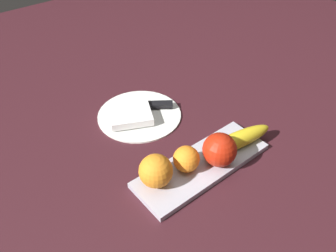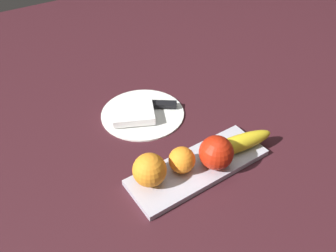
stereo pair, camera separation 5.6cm
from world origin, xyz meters
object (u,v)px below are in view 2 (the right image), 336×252
Objects in this scene: apple at (216,153)px; orange_near_banana at (150,170)px; folded_napkin at (133,112)px; dinner_plate at (143,113)px; knife at (155,104)px; orange_near_apple at (182,160)px; fruit_tray at (198,167)px; banana at (237,144)px.

apple reaches higher than orange_near_banana.
orange_near_banana is 0.25m from folded_napkin.
apple is 0.34× the size of dinner_plate.
knife is at bearing -124.90° from orange_near_banana.
knife is (-0.09, -0.24, -0.03)m from orange_near_apple.
fruit_tray is 3.06× the size of folded_napkin.
banana is 0.15m from orange_near_apple.
apple is at bearing 96.32° from dinner_plate.
apple reaches higher than dinner_plate.
folded_napkin reaches higher than fruit_tray.
orange_near_banana is at bearing 91.79° from knife.
orange_near_banana is at bearing -9.77° from fruit_tray.
folded_napkin is at bearing 38.80° from knife.
orange_near_apple is 0.26× the size of dinner_plate.
fruit_tray is at bearing 90.00° from dinner_plate.
orange_near_apple is (0.04, -0.01, 0.04)m from fruit_tray.
dinner_plate is 0.03m from folded_napkin.
orange_near_banana is (0.22, -0.03, 0.02)m from banana.
banana is (-0.07, -0.01, -0.02)m from apple.
apple is 1.30× the size of orange_near_apple.
knife is (-0.01, -0.28, -0.04)m from apple.
fruit_tray reaches higher than dinner_plate.
orange_near_banana reaches higher than knife.
folded_napkin is (-0.01, -0.24, -0.03)m from orange_near_apple.
orange_near_banana reaches higher than folded_napkin.
orange_near_banana is 0.67× the size of folded_napkin.
apple is 0.28m from dinner_plate.
orange_near_apple is 0.82× the size of orange_near_banana.
orange_near_apple reaches higher than dinner_plate.
apple reaches higher than orange_near_apple.
banana is at bearing 170.95° from orange_near_apple.
dinner_plate is 2.09× the size of folded_napkin.
orange_near_apple is at bearing 80.42° from dinner_plate.
apple is 0.16m from orange_near_banana.
fruit_tray is 2.16× the size of knife.
folded_napkin is (0.13, -0.26, -0.02)m from banana.
knife is at bearing -68.38° from banana.
banana is 1.77× the size of folded_napkin.
banana is at bearing -173.18° from apple.
orange_near_banana is (0.12, -0.02, 0.04)m from fruit_tray.
dinner_plate is at bearing -83.68° from apple.
knife reaches higher than dinner_plate.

